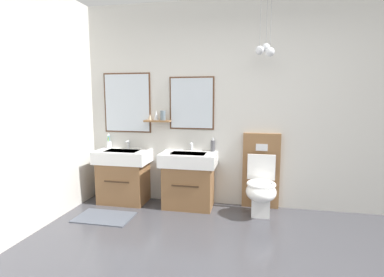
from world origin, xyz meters
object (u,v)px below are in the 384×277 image
object	(u,v)px
vanity_sink_left	(124,175)
vanity_sink_right	(189,178)
toothbrush_cup	(109,144)
soap_dispenser	(213,146)
toilet	(261,183)

from	to	relation	value
vanity_sink_left	vanity_sink_right	distance (m)	0.93
toothbrush_cup	soap_dispenser	distance (m)	1.52
vanity_sink_left	toothbrush_cup	bearing A→B (deg)	151.21
vanity_sink_right	toilet	distance (m)	0.94
toilet	toothbrush_cup	distance (m)	2.21
toothbrush_cup	toilet	bearing A→B (deg)	-4.26
toilet	vanity_sink_right	bearing A→B (deg)	179.83
vanity_sink_right	soap_dispenser	bearing A→B (deg)	29.46
vanity_sink_right	toothbrush_cup	world-z (taller)	toothbrush_cup
toilet	soap_dispenser	distance (m)	0.80
toilet	toothbrush_cup	bearing A→B (deg)	175.74
vanity_sink_right	toothbrush_cup	distance (m)	1.30
vanity_sink_right	toilet	size ratio (longest dim) A/B	0.74
vanity_sink_left	toilet	distance (m)	1.87
soap_dispenser	toilet	bearing A→B (deg)	-14.87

